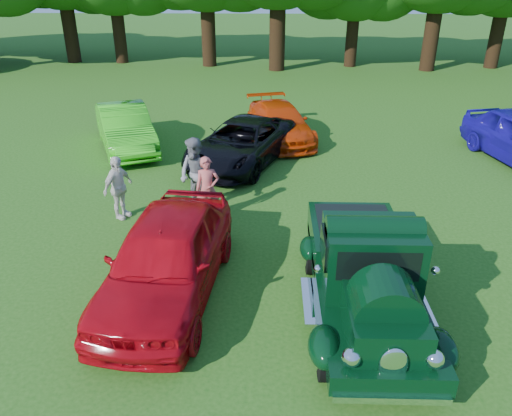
{
  "coord_description": "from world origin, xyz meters",
  "views": [
    {
      "loc": [
        -0.77,
        -8.08,
        5.97
      ],
      "look_at": [
        -1.04,
        1.74,
        1.1
      ],
      "focal_mm": 35.0,
      "sensor_mm": 36.0,
      "label": 1
    }
  ],
  "objects_px": {
    "spectator_white": "(118,188)",
    "red_convertible": "(167,257)",
    "back_car_lime": "(125,128)",
    "spectator_pink": "(208,189)",
    "back_car_orange": "(280,123)",
    "hero_pickup": "(366,274)",
    "spectator_grey": "(196,175)",
    "back_car_black": "(242,143)"
  },
  "relations": [
    {
      "from": "back_car_orange",
      "to": "spectator_white",
      "type": "relative_size",
      "value": 2.67
    },
    {
      "from": "red_convertible",
      "to": "back_car_lime",
      "type": "bearing_deg",
      "value": 115.66
    },
    {
      "from": "hero_pickup",
      "to": "back_car_lime",
      "type": "distance_m",
      "value": 11.31
    },
    {
      "from": "back_car_orange",
      "to": "spectator_pink",
      "type": "xyz_separation_m",
      "value": [
        -1.92,
        -6.41,
        0.18
      ]
    },
    {
      "from": "spectator_white",
      "to": "spectator_grey",
      "type": "bearing_deg",
      "value": -47.31
    },
    {
      "from": "back_car_orange",
      "to": "spectator_white",
      "type": "height_order",
      "value": "spectator_white"
    },
    {
      "from": "red_convertible",
      "to": "hero_pickup",
      "type": "bearing_deg",
      "value": -1.54
    },
    {
      "from": "back_car_orange",
      "to": "spectator_white",
      "type": "xyz_separation_m",
      "value": [
        -4.18,
        -6.42,
        0.19
      ]
    },
    {
      "from": "back_car_lime",
      "to": "back_car_orange",
      "type": "height_order",
      "value": "back_car_lime"
    },
    {
      "from": "back_car_lime",
      "to": "back_car_black",
      "type": "xyz_separation_m",
      "value": [
        4.15,
        -1.27,
        -0.06
      ]
    },
    {
      "from": "spectator_grey",
      "to": "spectator_white",
      "type": "xyz_separation_m",
      "value": [
        -1.9,
        -0.55,
        -0.15
      ]
    },
    {
      "from": "red_convertible",
      "to": "spectator_pink",
      "type": "distance_m",
      "value": 3.3
    },
    {
      "from": "back_car_lime",
      "to": "spectator_pink",
      "type": "xyz_separation_m",
      "value": [
        3.5,
        -5.26,
        0.08
      ]
    },
    {
      "from": "spectator_grey",
      "to": "spectator_pink",
      "type": "bearing_deg",
      "value": -17.32
    },
    {
      "from": "spectator_white",
      "to": "red_convertible",
      "type": "bearing_deg",
      "value": -123.97
    },
    {
      "from": "spectator_white",
      "to": "spectator_pink",
      "type": "bearing_deg",
      "value": -63.19
    },
    {
      "from": "hero_pickup",
      "to": "back_car_black",
      "type": "bearing_deg",
      "value": 109.11
    },
    {
      "from": "hero_pickup",
      "to": "red_convertible",
      "type": "xyz_separation_m",
      "value": [
        -3.75,
        0.48,
        -0.01
      ]
    },
    {
      "from": "back_car_orange",
      "to": "spectator_pink",
      "type": "distance_m",
      "value": 6.69
    },
    {
      "from": "spectator_pink",
      "to": "hero_pickup",
      "type": "bearing_deg",
      "value": -60.04
    },
    {
      "from": "spectator_white",
      "to": "back_car_orange",
      "type": "bearing_deg",
      "value": -6.65
    },
    {
      "from": "back_car_lime",
      "to": "spectator_pink",
      "type": "distance_m",
      "value": 6.31
    },
    {
      "from": "red_convertible",
      "to": "spectator_white",
      "type": "distance_m",
      "value": 3.74
    },
    {
      "from": "red_convertible",
      "to": "back_car_black",
      "type": "bearing_deg",
      "value": 87.43
    },
    {
      "from": "hero_pickup",
      "to": "spectator_pink",
      "type": "height_order",
      "value": "hero_pickup"
    },
    {
      "from": "hero_pickup",
      "to": "back_car_black",
      "type": "xyz_separation_m",
      "value": [
        -2.68,
        7.74,
        -0.15
      ]
    },
    {
      "from": "red_convertible",
      "to": "spectator_white",
      "type": "xyz_separation_m",
      "value": [
        -1.85,
        3.25,
        -0.0
      ]
    },
    {
      "from": "hero_pickup",
      "to": "back_car_orange",
      "type": "height_order",
      "value": "hero_pickup"
    },
    {
      "from": "red_convertible",
      "to": "back_car_lime",
      "type": "relative_size",
      "value": 1.07
    },
    {
      "from": "spectator_grey",
      "to": "hero_pickup",
      "type": "bearing_deg",
      "value": -10.71
    },
    {
      "from": "hero_pickup",
      "to": "spectator_pink",
      "type": "bearing_deg",
      "value": 131.63
    },
    {
      "from": "back_car_orange",
      "to": "spectator_pink",
      "type": "height_order",
      "value": "spectator_pink"
    },
    {
      "from": "red_convertible",
      "to": "spectator_grey",
      "type": "height_order",
      "value": "spectator_grey"
    },
    {
      "from": "spectator_pink",
      "to": "back_car_orange",
      "type": "bearing_deg",
      "value": 61.69
    },
    {
      "from": "red_convertible",
      "to": "spectator_pink",
      "type": "height_order",
      "value": "red_convertible"
    },
    {
      "from": "back_car_black",
      "to": "spectator_white",
      "type": "height_order",
      "value": "spectator_white"
    },
    {
      "from": "red_convertible",
      "to": "spectator_grey",
      "type": "relative_size",
      "value": 2.5
    },
    {
      "from": "hero_pickup",
      "to": "spectator_grey",
      "type": "bearing_deg",
      "value": 130.77
    },
    {
      "from": "hero_pickup",
      "to": "red_convertible",
      "type": "height_order",
      "value": "hero_pickup"
    },
    {
      "from": "spectator_pink",
      "to": "spectator_white",
      "type": "relative_size",
      "value": 1.0
    },
    {
      "from": "red_convertible",
      "to": "back_car_lime",
      "type": "height_order",
      "value": "red_convertible"
    },
    {
      "from": "back_car_lime",
      "to": "spectator_pink",
      "type": "height_order",
      "value": "spectator_pink"
    }
  ]
}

